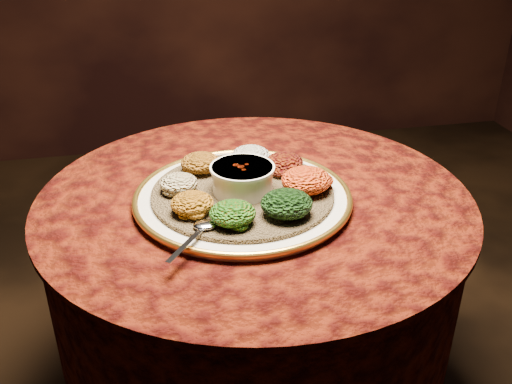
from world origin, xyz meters
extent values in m
cylinder|color=black|center=(0.00, 0.00, 0.34)|extent=(0.12, 0.12, 0.68)
cylinder|color=black|center=(0.00, 0.00, 0.70)|extent=(0.80, 0.80, 0.04)
cylinder|color=#4A1206|center=(0.00, 0.00, 0.56)|extent=(0.93, 0.93, 0.34)
cylinder|color=#4A1206|center=(0.00, 0.00, 0.73)|extent=(0.96, 0.96, 0.01)
cylinder|color=silver|center=(-0.03, -0.03, 0.74)|extent=(0.52, 0.52, 0.02)
torus|color=gold|center=(-0.03, -0.03, 0.75)|extent=(0.47, 0.47, 0.01)
cylinder|color=olive|center=(-0.03, -0.03, 0.76)|extent=(0.42, 0.42, 0.01)
cylinder|color=white|center=(-0.03, -0.03, 0.79)|extent=(0.13, 0.13, 0.06)
cylinder|color=white|center=(-0.03, -0.03, 0.82)|extent=(0.14, 0.14, 0.01)
cylinder|color=#4F0F03|center=(-0.03, -0.03, 0.81)|extent=(0.11, 0.11, 0.01)
ellipsoid|color=silver|center=(-0.13, -0.16, 0.77)|extent=(0.05, 0.04, 0.01)
cube|color=silver|center=(-0.17, -0.22, 0.77)|extent=(0.09, 0.11, 0.00)
ellipsoid|color=beige|center=(0.01, 0.10, 0.78)|extent=(0.09, 0.08, 0.04)
ellipsoid|color=black|center=(0.08, 0.05, 0.78)|extent=(0.09, 0.08, 0.04)
ellipsoid|color=orange|center=(0.10, -0.06, 0.79)|extent=(0.11, 0.10, 0.05)
ellipsoid|color=black|center=(0.03, -0.15, 0.79)|extent=(0.10, 0.10, 0.05)
ellipsoid|color=#A8400A|center=(-0.08, -0.16, 0.78)|extent=(0.09, 0.09, 0.04)
ellipsoid|color=#A25B0E|center=(-0.15, -0.10, 0.78)|extent=(0.09, 0.08, 0.04)
ellipsoid|color=maroon|center=(-0.17, -0.01, 0.78)|extent=(0.08, 0.08, 0.04)
ellipsoid|color=#884910|center=(-0.11, 0.08, 0.78)|extent=(0.09, 0.09, 0.04)
camera|label=1|loc=(-0.22, -1.09, 1.33)|focal=40.00mm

